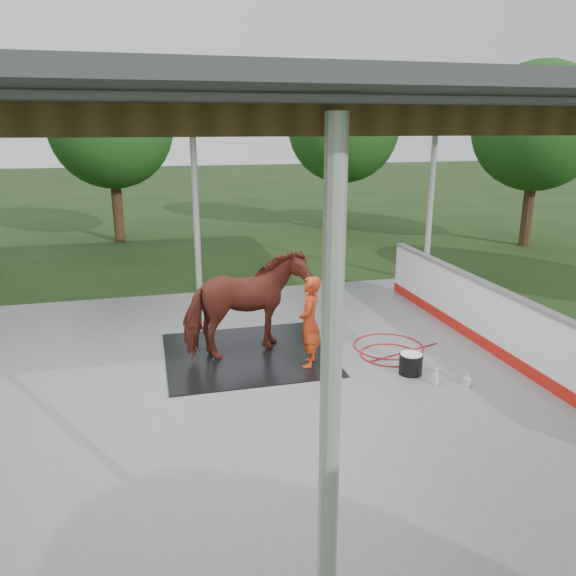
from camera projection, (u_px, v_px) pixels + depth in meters
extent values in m
plane|color=#1E3814|center=(230.00, 386.00, 8.56)|extent=(100.00, 100.00, 0.00)
cube|color=slate|center=(230.00, 384.00, 8.56)|extent=(12.00, 10.00, 0.05)
cylinder|color=beige|center=(330.00, 421.00, 3.64)|extent=(0.14, 0.14, 3.85)
cylinder|color=beige|center=(196.00, 213.00, 12.39)|extent=(0.14, 0.14, 3.85)
cylinder|color=beige|center=(430.00, 204.00, 13.73)|extent=(0.14, 0.14, 3.85)
cube|color=brown|center=(326.00, 121.00, 3.30)|extent=(12.00, 0.10, 0.18)
cube|color=brown|center=(271.00, 122.00, 4.70)|extent=(12.00, 0.10, 0.18)
cube|color=brown|center=(241.00, 123.00, 6.10)|extent=(12.00, 0.10, 0.18)
cube|color=brown|center=(222.00, 123.00, 7.49)|extent=(12.00, 0.10, 0.18)
cube|color=brown|center=(209.00, 124.00, 8.89)|extent=(12.00, 0.10, 0.18)
cube|color=brown|center=(200.00, 124.00, 10.29)|extent=(12.00, 0.10, 0.18)
cube|color=brown|center=(193.00, 124.00, 11.68)|extent=(12.00, 0.10, 0.18)
cube|color=#38383A|center=(222.00, 108.00, 7.44)|extent=(12.60, 10.60, 0.10)
cube|color=#B51A0F|center=(496.00, 349.00, 9.61)|extent=(0.14, 8.00, 0.20)
cube|color=white|center=(500.00, 321.00, 9.47)|extent=(0.12, 8.00, 1.00)
cube|color=slate|center=(503.00, 292.00, 9.32)|extent=(0.16, 8.00, 0.06)
cylinder|color=#382314|center=(118.00, 209.00, 18.96)|extent=(0.36, 0.36, 2.20)
sphere|color=#194714|center=(111.00, 126.00, 18.21)|extent=(4.00, 4.00, 4.00)
cylinder|color=#382314|center=(342.00, 202.00, 20.85)|extent=(0.36, 0.36, 2.20)
sphere|color=#194714|center=(344.00, 126.00, 20.09)|extent=(4.00, 4.00, 4.00)
cylinder|color=#382314|center=(527.00, 212.00, 18.30)|extent=(0.36, 0.36, 2.20)
sphere|color=#194714|center=(538.00, 126.00, 17.55)|extent=(4.00, 4.00, 4.00)
cube|color=black|center=(247.00, 354.00, 9.60)|extent=(2.76, 2.58, 0.02)
imported|color=maroon|center=(246.00, 305.00, 9.36)|extent=(2.26, 1.48, 1.76)
imported|color=red|center=(310.00, 322.00, 8.98)|extent=(0.53, 0.64, 1.50)
cylinder|color=black|center=(411.00, 364.00, 8.83)|extent=(0.37, 0.37, 0.32)
cylinder|color=white|center=(411.00, 355.00, 8.78)|extent=(0.34, 0.34, 0.03)
imported|color=silver|center=(436.00, 377.00, 8.46)|extent=(0.12, 0.12, 0.26)
imported|color=#338CD8|center=(467.00, 380.00, 8.42)|extent=(0.12, 0.12, 0.20)
torus|color=#B60D17|center=(388.00, 346.00, 9.95)|extent=(1.24, 1.24, 0.02)
torus|color=#B60D17|center=(390.00, 355.00, 9.57)|extent=(1.02, 1.02, 0.02)
cylinder|color=#B60D17|center=(404.00, 352.00, 9.68)|extent=(1.50, 0.51, 0.02)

